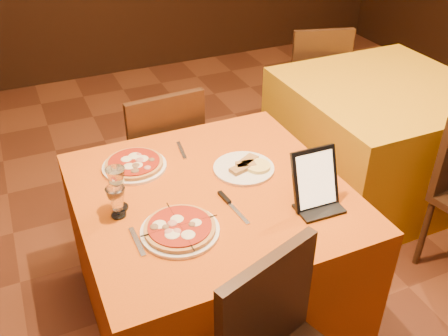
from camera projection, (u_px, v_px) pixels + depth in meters
name	position (u px, v px, depth m)	size (l,w,h in m)	color
floor	(285.00, 336.00, 2.38)	(6.00, 7.00, 0.01)	#5E2D19
main_table	(212.00, 256.00, 2.29)	(1.10, 1.10, 0.75)	#C5500C
side_table	(377.00, 140.00, 3.18)	(1.10, 1.10, 0.75)	orange
chair_main_far	(157.00, 156.00, 2.87)	(0.42, 0.42, 0.91)	black
chair_side_far	(311.00, 81.00, 3.75)	(0.41, 0.41, 0.91)	#31210F
pizza_near	(180.00, 229.00, 1.85)	(0.30, 0.30, 0.03)	white
pizza_far	(134.00, 165.00, 2.22)	(0.29, 0.29, 0.03)	white
cutlet_dish	(244.00, 167.00, 2.21)	(0.27, 0.27, 0.03)	white
wine_glass	(118.00, 189.00, 1.93)	(0.08, 0.08, 0.19)	tan
water_glass	(117.00, 202.00, 1.91)	(0.06, 0.06, 0.13)	silver
tablet	(315.00, 178.00, 1.95)	(0.19, 0.02, 0.24)	black
knife	(235.00, 210.00, 1.97)	(0.20, 0.02, 0.01)	silver
fork_near	(137.00, 242.00, 1.82)	(0.17, 0.02, 0.01)	silver
fork_far	(182.00, 150.00, 2.35)	(0.16, 0.02, 0.01)	silver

